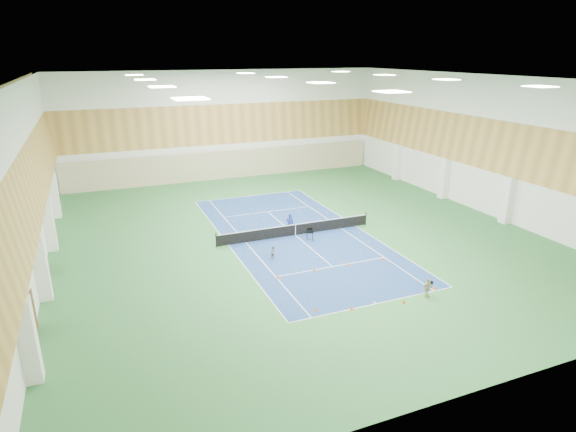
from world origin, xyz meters
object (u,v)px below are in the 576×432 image
at_px(child_court, 273,252).
at_px(child_apron, 427,288).
at_px(coach, 290,223).
at_px(ball_cart, 310,234).
at_px(tennis_net, 295,229).

relative_size(child_court, child_apron, 0.82).
bearing_deg(child_apron, coach, 98.41).
bearing_deg(ball_cart, child_court, -129.43).
height_order(tennis_net, child_court, tennis_net).
relative_size(coach, ball_cart, 1.84).
relative_size(child_apron, ball_cart, 1.31).
bearing_deg(coach, child_apron, 113.03).
height_order(tennis_net, ball_cart, tennis_net).
bearing_deg(tennis_net, child_court, -131.72).
bearing_deg(tennis_net, child_apron, -75.26).
relative_size(tennis_net, child_apron, 10.67).
bearing_deg(child_court, tennis_net, 29.41).
height_order(tennis_net, child_apron, child_apron).
bearing_deg(coach, ball_cart, 122.58).
bearing_deg(child_apron, ball_cart, 96.61).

